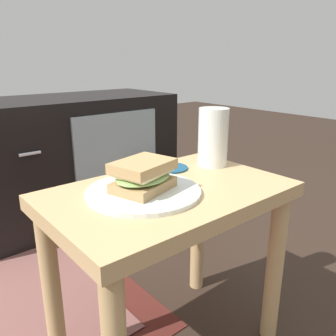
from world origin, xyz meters
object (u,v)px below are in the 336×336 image
at_px(beer_glass, 213,138).
at_px(coaster, 171,168).
at_px(sandwich_front, 143,176).
at_px(paper_bag, 179,196).
at_px(plate, 143,192).
at_px(tv_cabinet, 72,158).

distance_m(beer_glass, coaster, 0.14).
relative_size(sandwich_front, coaster, 1.73).
bearing_deg(paper_bag, plate, -137.96).
distance_m(plate, coaster, 0.19).
height_order(tv_cabinet, paper_bag, tv_cabinet).
xyz_separation_m(plate, coaster, (0.16, 0.10, -0.00)).
relative_size(tv_cabinet, beer_glass, 6.01).
height_order(sandwich_front, beer_glass, beer_glass).
height_order(plate, beer_glass, beer_glass).
height_order(plate, paper_bag, plate).
bearing_deg(plate, beer_glass, 10.99).
height_order(beer_glass, paper_bag, beer_glass).
xyz_separation_m(tv_cabinet, coaster, (-0.09, -0.84, 0.17)).
bearing_deg(beer_glass, tv_cabinet, 91.53).
distance_m(sandwich_front, coaster, 0.20).
bearing_deg(plate, tv_cabinet, 74.82).
relative_size(tv_cabinet, sandwich_front, 5.92).
bearing_deg(tv_cabinet, paper_bag, -55.10).
relative_size(beer_glass, coaster, 1.70).
bearing_deg(sandwich_front, tv_cabinet, 74.82).
bearing_deg(sandwich_front, plate, -90.00).
distance_m(sandwich_front, beer_glass, 0.29).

